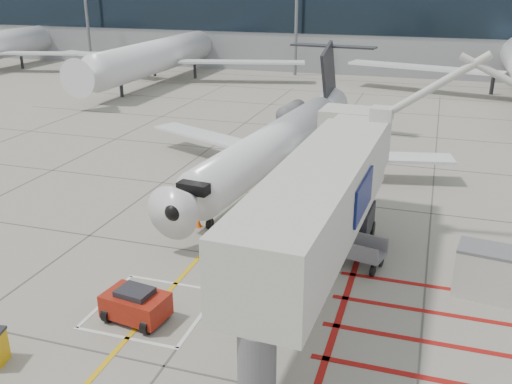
% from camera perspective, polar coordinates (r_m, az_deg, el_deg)
% --- Properties ---
extents(ground_plane, '(260.00, 260.00, 0.00)m').
position_cam_1_polar(ground_plane, '(22.77, -4.67, -11.07)').
color(ground_plane, gray).
rests_on(ground_plane, ground).
extents(regional_jet, '(24.62, 29.64, 7.19)m').
position_cam_1_polar(regional_jet, '(33.26, 0.46, 6.19)').
color(regional_jet, silver).
rests_on(regional_jet, ground_plane).
extents(jet_bridge, '(9.91, 19.45, 7.62)m').
position_cam_1_polar(jet_bridge, '(21.06, 6.24, -2.21)').
color(jet_bridge, beige).
rests_on(jet_bridge, ground_plane).
extents(pushback_tug, '(2.51, 1.76, 1.36)m').
position_cam_1_polar(pushback_tug, '(21.87, -11.94, -10.87)').
color(pushback_tug, maroon).
rests_on(pushback_tug, ground_plane).
extents(baggage_cart, '(2.44, 1.84, 1.38)m').
position_cam_1_polar(baggage_cart, '(25.45, 10.23, -5.94)').
color(baggage_cart, '#5E5E63').
rests_on(baggage_cart, ground_plane).
extents(ground_power_unit, '(2.78, 1.86, 2.05)m').
position_cam_1_polar(ground_power_unit, '(24.55, 22.35, -7.45)').
color(ground_power_unit, beige).
rests_on(ground_power_unit, ground_plane).
extents(cone_nose, '(0.35, 0.35, 0.49)m').
position_cam_1_polar(cone_nose, '(29.19, -5.79, -3.04)').
color(cone_nose, '#F1580C').
rests_on(cone_nose, ground_plane).
extents(cone_side, '(0.40, 0.40, 0.55)m').
position_cam_1_polar(cone_side, '(27.66, 5.34, -4.35)').
color(cone_side, '#E1580B').
rests_on(cone_side, ground_plane).
extents(terminal_building, '(180.00, 28.00, 14.00)m').
position_cam_1_polar(terminal_building, '(87.97, 20.04, 16.42)').
color(terminal_building, gray).
rests_on(terminal_building, ground_plane).
extents(terminal_glass_band, '(180.00, 0.10, 6.00)m').
position_cam_1_polar(terminal_glass_band, '(73.90, 20.37, 16.53)').
color(terminal_glass_band, black).
rests_on(terminal_glass_band, ground_plane).
extents(bg_aircraft_b, '(33.35, 37.05, 11.12)m').
position_cam_1_polar(bg_aircraft_b, '(71.49, -9.01, 15.44)').
color(bg_aircraft_b, silver).
rests_on(bg_aircraft_b, ground_plane).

